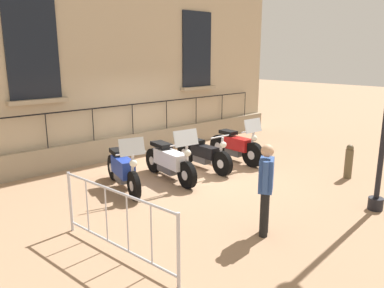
# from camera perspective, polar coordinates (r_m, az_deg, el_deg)

# --- Properties ---
(ground_plane) EXTENTS (60.00, 60.00, 0.00)m
(ground_plane) POSITION_cam_1_polar(r_m,az_deg,el_deg) (9.68, -1.18, -4.31)
(ground_plane) COLOR #9E7A5B
(building_facade) EXTENTS (0.82, 12.08, 7.04)m
(building_facade) POSITION_cam_1_polar(r_m,az_deg,el_deg) (11.39, -10.56, 15.59)
(building_facade) COLOR tan
(building_facade) RESTS_ON ground_plane
(motorcycle_blue) EXTENTS (2.03, 0.81, 1.30)m
(motorcycle_blue) POSITION_cam_1_polar(r_m,az_deg,el_deg) (8.52, -10.35, -3.87)
(motorcycle_blue) COLOR black
(motorcycle_blue) RESTS_ON ground_plane
(motorcycle_white) EXTENTS (2.09, 0.75, 1.33)m
(motorcycle_white) POSITION_cam_1_polar(r_m,az_deg,el_deg) (9.03, -3.35, -2.67)
(motorcycle_white) COLOR black
(motorcycle_white) RESTS_ON ground_plane
(motorcycle_black) EXTENTS (2.05, 0.59, 0.99)m
(motorcycle_black) POSITION_cam_1_polar(r_m,az_deg,el_deg) (9.85, 1.76, -1.62)
(motorcycle_black) COLOR black
(motorcycle_black) RESTS_ON ground_plane
(motorcycle_red) EXTENTS (1.96, 0.72, 1.30)m
(motorcycle_red) POSITION_cam_1_polar(r_m,az_deg,el_deg) (10.57, 6.68, -0.40)
(motorcycle_red) COLOR black
(motorcycle_red) RESTS_ON ground_plane
(crowd_barrier) EXTENTS (2.53, 0.33, 1.05)m
(crowd_barrier) POSITION_cam_1_polar(r_m,az_deg,el_deg) (5.79, -11.28, -11.20)
(crowd_barrier) COLOR #B7B7BF
(crowd_barrier) RESTS_ON ground_plane
(bollard) EXTENTS (0.19, 0.19, 0.84)m
(bollard) POSITION_cam_1_polar(r_m,az_deg,el_deg) (9.89, 22.54, -2.43)
(bollard) COLOR brown
(bollard) RESTS_ON ground_plane
(pedestrian_standing) EXTENTS (0.38, 0.46, 1.55)m
(pedestrian_standing) POSITION_cam_1_polar(r_m,az_deg,el_deg) (6.32, 11.06, -6.12)
(pedestrian_standing) COLOR black
(pedestrian_standing) RESTS_ON ground_plane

